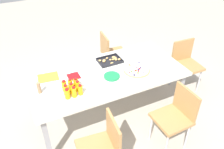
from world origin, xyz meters
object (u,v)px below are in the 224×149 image
chair_near_right (176,114)px  juice_bottle_4 (72,88)px  chair_far_right (111,52)px  juice_bottle_0 (67,94)px  napkin_stack (74,76)px  juice_bottle_7 (70,84)px  plate_stack (112,76)px  fruit_pizza (137,70)px  juice_bottle_8 (76,83)px  juice_bottle_2 (80,90)px  chair_near_left (103,145)px  juice_bottle_3 (66,90)px  party_table (107,77)px  juice_bottle_1 (74,92)px  juice_bottle_5 (78,86)px  snack_tray (110,61)px  paper_folder (48,77)px  chair_end (185,61)px  cardboard_tube (39,88)px  juice_bottle_6 (64,86)px

chair_near_right → juice_bottle_4: (-1.07, 0.65, 0.30)m
chair_far_right → chair_near_right: bearing=7.4°
chair_near_right → juice_bottle_0: juice_bottle_0 is taller
juice_bottle_4 → napkin_stack: 0.32m
juice_bottle_7 → plate_stack: bearing=0.2°
chair_far_right → fruit_pizza: (-0.09, -0.97, 0.25)m
juice_bottle_4 → plate_stack: (0.56, 0.07, -0.05)m
juice_bottle_8 → napkin_stack: bearing=79.9°
juice_bottle_4 → juice_bottle_2: bearing=-42.0°
napkin_stack → chair_far_right: bearing=39.4°
chair_near_left → juice_bottle_8: bearing=7.1°
chair_near_right → juice_bottle_3: bearing=58.8°
juice_bottle_8 → juice_bottle_0: bearing=-135.7°
party_table → juice_bottle_3: (-0.61, -0.19, 0.13)m
juice_bottle_1 → juice_bottle_7: bearing=87.9°
chair_near_right → juice_bottle_7: bearing=53.9°
juice_bottle_3 → juice_bottle_8: (0.15, 0.08, -0.00)m
juice_bottle_7 → juice_bottle_0: bearing=-119.6°
juice_bottle_7 → fruit_pizza: 0.92m
juice_bottle_5 → juice_bottle_7: bearing=133.4°
juice_bottle_4 → juice_bottle_1: bearing=-87.0°
snack_tray → paper_folder: snack_tray is taller
chair_near_left → juice_bottle_8: (-0.01, 0.76, 0.30)m
juice_bottle_0 → paper_folder: 0.52m
napkin_stack → juice_bottle_2: bearing=-95.5°
chair_end → chair_far_right: 1.24m
juice_bottle_7 → chair_near_left: bearing=-83.8°
juice_bottle_1 → paper_folder: juice_bottle_1 is taller
juice_bottle_3 → cardboard_tube: bearing=148.8°
chair_near_left → juice_bottle_8: size_ratio=6.20×
juice_bottle_2 → cardboard_tube: 0.49m
chair_end → juice_bottle_2: juice_bottle_2 is taller
chair_near_left → juice_bottle_0: bearing=21.3°
party_table → chair_near_right: (0.54, -0.84, -0.18)m
juice_bottle_5 → cardboard_tube: (-0.42, 0.16, 0.00)m
juice_bottle_5 → plate_stack: (0.48, 0.07, -0.05)m
juice_bottle_0 → cardboard_tube: cardboard_tube is taller
chair_near_left → juice_bottle_3: bearing=19.4°
chair_far_right → plate_stack: chair_far_right is taller
juice_bottle_2 → snack_tray: bearing=39.2°
chair_near_left → juice_bottle_2: size_ratio=6.13×
juice_bottle_6 → fruit_pizza: 0.99m
juice_bottle_8 → napkin_stack: size_ratio=0.89×
chair_end → juice_bottle_2: size_ratio=6.13×
juice_bottle_4 → paper_folder: juice_bottle_4 is taller
chair_near_left → plate_stack: size_ratio=4.03×
chair_far_right → juice_bottle_6: (-1.07, -0.95, 0.30)m
party_table → chair_far_right: chair_far_right is taller
plate_stack → party_table: bearing=101.8°
juice_bottle_2 → paper_folder: 0.57m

